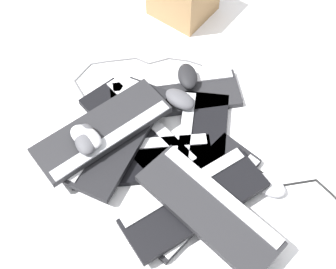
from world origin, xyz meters
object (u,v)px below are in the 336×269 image
(keyboard_7, at_px, (209,209))
(mouse_3, at_px, (188,76))
(keyboard_6, at_px, (194,202))
(keyboard_8, at_px, (103,130))
(mouse_2, at_px, (86,139))
(mouse_1, at_px, (268,185))
(mouse_4, at_px, (86,137))
(keyboard_1, at_px, (137,130))
(mouse_0, at_px, (180,99))
(keyboard_5, at_px, (119,135))
(keyboard_3, at_px, (198,195))
(keyboard_0, at_px, (175,95))
(keyboard_2, at_px, (142,161))
(keyboard_4, at_px, (200,149))

(keyboard_7, height_order, mouse_3, keyboard_7)
(keyboard_6, height_order, keyboard_8, keyboard_8)
(mouse_2, distance_m, mouse_3, 0.43)
(mouse_1, relative_size, mouse_3, 1.00)
(mouse_3, xyz_separation_m, mouse_4, (-0.37, 0.21, 0.06))
(keyboard_6, bearing_deg, keyboard_1, 51.92)
(keyboard_7, relative_size, mouse_1, 4.19)
(mouse_0, bearing_deg, keyboard_1, -107.73)
(keyboard_5, distance_m, mouse_2, 0.13)
(keyboard_5, relative_size, mouse_0, 4.13)
(keyboard_3, distance_m, keyboard_8, 0.36)
(keyboard_0, bearing_deg, keyboard_6, -154.60)
(keyboard_2, distance_m, mouse_3, 0.35)
(keyboard_0, height_order, mouse_1, mouse_1)
(keyboard_5, bearing_deg, mouse_1, -91.19)
(keyboard_1, relative_size, mouse_0, 4.13)
(mouse_1, height_order, mouse_3, mouse_3)
(keyboard_3, height_order, keyboard_6, keyboard_6)
(mouse_1, bearing_deg, keyboard_1, -173.76)
(mouse_1, bearing_deg, keyboard_8, -165.23)
(keyboard_3, height_order, mouse_2, mouse_2)
(mouse_0, distance_m, mouse_1, 0.40)
(keyboard_0, height_order, keyboard_8, keyboard_8)
(mouse_1, bearing_deg, keyboard_5, -167.02)
(keyboard_6, bearing_deg, mouse_0, 24.23)
(mouse_3, bearing_deg, keyboard_7, -2.19)
(keyboard_7, relative_size, mouse_3, 4.19)
(keyboard_1, relative_size, keyboard_3, 0.98)
(mouse_4, bearing_deg, keyboard_3, 12.11)
(keyboard_0, bearing_deg, keyboard_2, 176.03)
(keyboard_8, bearing_deg, mouse_4, 156.48)
(mouse_2, bearing_deg, keyboard_7, 48.88)
(keyboard_0, xyz_separation_m, keyboard_1, (-0.18, 0.07, 0.00))
(keyboard_4, bearing_deg, keyboard_7, -158.61)
(mouse_3, distance_m, mouse_4, 0.43)
(keyboard_1, xyz_separation_m, mouse_0, (0.14, -0.10, 0.04))
(mouse_1, bearing_deg, keyboard_3, -139.72)
(keyboard_6, xyz_separation_m, mouse_1, (0.14, -0.20, -0.02))
(keyboard_5, xyz_separation_m, mouse_3, (0.29, -0.14, 0.01))
(mouse_3, relative_size, mouse_4, 1.00)
(keyboard_3, xyz_separation_m, keyboard_8, (0.09, 0.34, 0.06))
(mouse_4, bearing_deg, keyboard_5, 63.15)
(keyboard_2, bearing_deg, keyboard_3, -106.00)
(keyboard_4, relative_size, keyboard_7, 1.00)
(keyboard_1, relative_size, keyboard_2, 0.98)
(keyboard_0, bearing_deg, keyboard_8, 146.91)
(keyboard_8, height_order, mouse_3, keyboard_8)
(keyboard_0, bearing_deg, mouse_4, 148.60)
(keyboard_0, bearing_deg, mouse_0, -145.32)
(keyboard_7, bearing_deg, mouse_3, 23.91)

